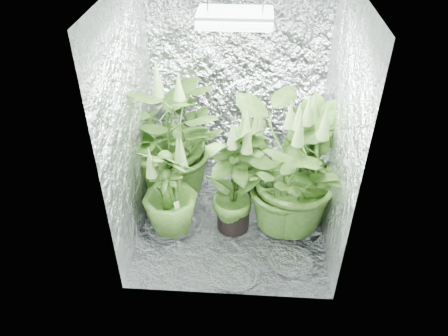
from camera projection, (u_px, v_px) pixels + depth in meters
name	position (u px, v px, depth m)	size (l,w,h in m)	color
ground	(232.00, 221.00, 3.95)	(1.60, 1.60, 0.00)	silver
walls	(233.00, 126.00, 3.36)	(1.62, 1.62, 2.00)	silver
grow_lamp	(235.00, 18.00, 2.87)	(0.50, 0.30, 0.22)	gray
plant_a	(171.00, 136.00, 3.94)	(1.39, 1.39, 1.31)	black
plant_b	(251.00, 156.00, 4.08)	(0.59, 0.59, 0.88)	black
plant_c	(309.00, 167.00, 3.70)	(0.78, 0.78, 1.19)	black
plant_d	(169.00, 192.00, 3.62)	(0.61, 0.61, 0.93)	black
plant_e	(291.00, 174.00, 3.54)	(1.21, 1.21, 1.23)	black
plant_f	(234.00, 179.00, 3.58)	(0.79, 0.79, 1.15)	black
circulation_fan	(301.00, 198.00, 4.01)	(0.12, 0.27, 0.31)	black
plant_label	(177.00, 206.00, 3.67)	(0.05, 0.01, 0.07)	white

